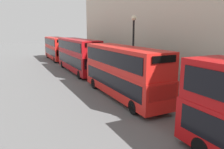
% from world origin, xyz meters
% --- Properties ---
extents(bus_second_in_queue, '(2.59, 10.46, 4.28)m').
position_xyz_m(bus_second_in_queue, '(1.60, 17.62, 2.36)').
color(bus_second_in_queue, red).
rests_on(bus_second_in_queue, ground).
extents(bus_third_in_queue, '(2.59, 11.48, 4.38)m').
position_xyz_m(bus_third_in_queue, '(1.60, 29.98, 2.42)').
color(bus_third_in_queue, '#A80F14').
rests_on(bus_third_in_queue, ground).
extents(bus_trailing, '(2.59, 10.10, 4.13)m').
position_xyz_m(bus_trailing, '(1.60, 43.03, 2.28)').
color(bus_trailing, red).
rests_on(bus_trailing, ground).
extents(street_lamp, '(0.44, 0.44, 6.89)m').
position_xyz_m(street_lamp, '(3.74, 19.53, 4.22)').
color(street_lamp, black).
rests_on(street_lamp, ground).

